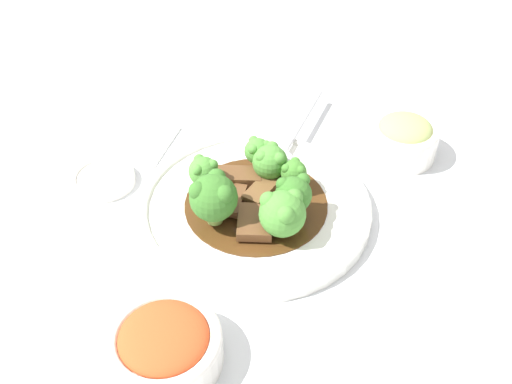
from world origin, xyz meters
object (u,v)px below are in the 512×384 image
object	(u,v)px
beef_strip_1	(233,177)
side_bowl_kimchi	(165,345)
broccoli_floret_0	(294,172)
broccoli_floret_4	(203,171)
sauce_dish	(104,179)
broccoli_floret_1	(257,151)
serving_spoon	(282,154)
side_bowl_appetizer	(404,138)
beef_strip_3	(229,199)
beef_strip_0	(263,190)
broccoli_floret_6	(270,161)
broccoli_floret_5	(282,213)
broccoli_floret_3	(214,197)
beef_strip_2	(255,222)
main_plate	(256,207)
broccoli_floret_2	(293,194)

from	to	relation	value
beef_strip_1	side_bowl_kimchi	xyz separation A→B (m)	(-0.25, 0.01, -0.00)
broccoli_floret_0	broccoli_floret_4	distance (m)	0.11
sauce_dish	broccoli_floret_1	bearing A→B (deg)	-76.54
beef_strip_1	side_bowl_kimchi	size ratio (longest dim) A/B	0.68
serving_spoon	side_bowl_appetizer	distance (m)	0.17
broccoli_floret_1	side_bowl_appetizer	world-z (taller)	broccoli_floret_1
broccoli_floret_0	sauce_dish	world-z (taller)	broccoli_floret_0
broccoli_floret_4	beef_strip_3	bearing A→B (deg)	-117.95
broccoli_floret_4	side_bowl_appetizer	distance (m)	0.28
beef_strip_0	sauce_dish	bearing A→B (deg)	89.87
broccoli_floret_1	broccoli_floret_6	world-z (taller)	broccoli_floret_6
sauce_dish	broccoli_floret_5	bearing A→B (deg)	-103.94
serving_spoon	broccoli_floret_1	bearing A→B (deg)	135.68
serving_spoon	sauce_dish	world-z (taller)	serving_spoon
broccoli_floret_3	broccoli_floret_5	size ratio (longest dim) A/B	1.14
broccoli_floret_3	broccoli_floret_5	xyz separation A→B (m)	(-0.00, -0.08, -0.01)
beef_strip_2	side_bowl_appetizer	xyz separation A→B (m)	(0.19, -0.16, 0.00)
serving_spoon	main_plate	bearing A→B (deg)	169.49
beef_strip_3	broccoli_floret_1	world-z (taller)	broccoli_floret_1
broccoli_floret_5	broccoli_floret_6	distance (m)	0.10
beef_strip_1	serving_spoon	world-z (taller)	same
broccoli_floret_0	side_bowl_kimchi	xyz separation A→B (m)	(-0.25, 0.08, -0.02)
beef_strip_3	broccoli_floret_5	xyz separation A→B (m)	(-0.04, -0.07, 0.03)
beef_strip_3	broccoli_floret_0	bearing A→B (deg)	-59.28
broccoli_floret_6	side_bowl_kimchi	world-z (taller)	broccoli_floret_6
broccoli_floret_4	beef_strip_1	bearing A→B (deg)	-57.38
broccoli_floret_0	broccoli_floret_3	world-z (taller)	broccoli_floret_3
beef_strip_3	broccoli_floret_5	distance (m)	0.08
broccoli_floret_0	beef_strip_3	bearing A→B (deg)	120.72
main_plate	beef_strip_3	xyz separation A→B (m)	(-0.01, 0.03, 0.01)
broccoli_floret_4	broccoli_floret_6	bearing A→B (deg)	-65.43
beef_strip_0	broccoli_floret_5	size ratio (longest dim) A/B	1.10
main_plate	sauce_dish	world-z (taller)	main_plate
broccoli_floret_3	beef_strip_1	bearing A→B (deg)	-3.70
broccoli_floret_2	broccoli_floret_6	bearing A→B (deg)	32.66
beef_strip_0	side_bowl_kimchi	xyz separation A→B (m)	(-0.23, 0.05, -0.00)
beef_strip_0	broccoli_floret_1	size ratio (longest dim) A/B	1.37
beef_strip_2	sauce_dish	world-z (taller)	beef_strip_2
beef_strip_0	broccoli_floret_3	distance (m)	0.08
beef_strip_3	broccoli_floret_1	distance (m)	0.08
sauce_dish	beef_strip_3	bearing A→B (deg)	-97.54
sauce_dish	beef_strip_1	bearing A→B (deg)	-84.44
beef_strip_3	side_bowl_appetizer	xyz separation A→B (m)	(0.16, -0.20, 0.01)
broccoli_floret_4	serving_spoon	xyz separation A→B (m)	(0.08, -0.08, -0.02)
broccoli_floret_1	sauce_dish	size ratio (longest dim) A/B	0.57
beef_strip_1	broccoli_floret_0	world-z (taller)	broccoli_floret_0
side_bowl_kimchi	beef_strip_2	bearing A→B (deg)	-15.69
broccoli_floret_5	side_bowl_kimchi	bearing A→B (deg)	154.64
beef_strip_3	main_plate	bearing A→B (deg)	-75.70
broccoli_floret_2	beef_strip_3	bearing A→B (deg)	85.32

